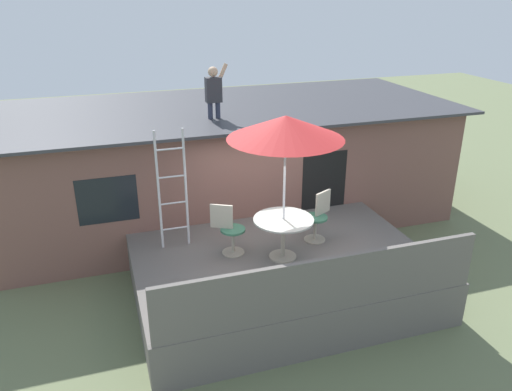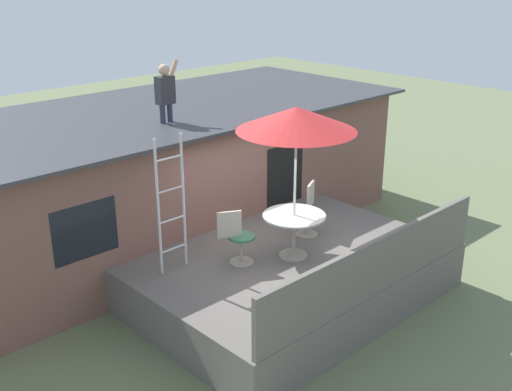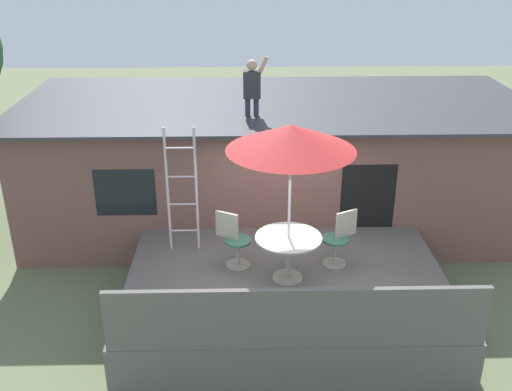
% 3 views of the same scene
% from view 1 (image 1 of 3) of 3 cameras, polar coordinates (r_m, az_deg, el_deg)
% --- Properties ---
extents(ground_plane, '(40.00, 40.00, 0.00)m').
position_cam_1_polar(ground_plane, '(9.49, 2.55, -10.75)').
color(ground_plane, '#66704C').
extents(house, '(10.50, 4.50, 2.69)m').
position_cam_1_polar(house, '(12.00, -3.35, 3.79)').
color(house, brown).
rests_on(house, ground).
extents(deck, '(5.10, 3.79, 0.80)m').
position_cam_1_polar(deck, '(9.28, 2.59, -8.69)').
color(deck, '#605B56').
rests_on(deck, ground).
extents(deck_railing, '(5.00, 0.08, 0.90)m').
position_cam_1_polar(deck_railing, '(7.40, 7.78, -10.09)').
color(deck_railing, '#605B56').
rests_on(deck_railing, deck).
extents(patio_table, '(1.04, 1.04, 0.74)m').
position_cam_1_polar(patio_table, '(8.69, 3.11, -3.60)').
color(patio_table, '#A59E8C').
rests_on(patio_table, deck).
extents(patio_umbrella, '(1.90, 1.90, 2.54)m').
position_cam_1_polar(patio_umbrella, '(8.06, 3.38, 7.69)').
color(patio_umbrella, silver).
rests_on(patio_umbrella, deck).
extents(step_ladder, '(0.52, 0.04, 2.20)m').
position_cam_1_polar(step_ladder, '(8.98, -9.43, 0.62)').
color(step_ladder, silver).
rests_on(step_ladder, deck).
extents(person_figure, '(0.47, 0.20, 1.11)m').
position_cam_1_polar(person_figure, '(10.43, -4.78, 11.93)').
color(person_figure, '#33384C').
rests_on(person_figure, house).
extents(patio_chair_left, '(0.58, 0.44, 0.92)m').
position_cam_1_polar(patio_chair_left, '(8.90, -3.09, -3.86)').
color(patio_chair_left, '#A59E8C').
rests_on(patio_chair_left, deck).
extents(patio_chair_right, '(0.58, 0.44, 0.92)m').
position_cam_1_polar(patio_chair_right, '(9.44, 7.04, -2.38)').
color(patio_chair_right, '#A59E8C').
rests_on(patio_chair_right, deck).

